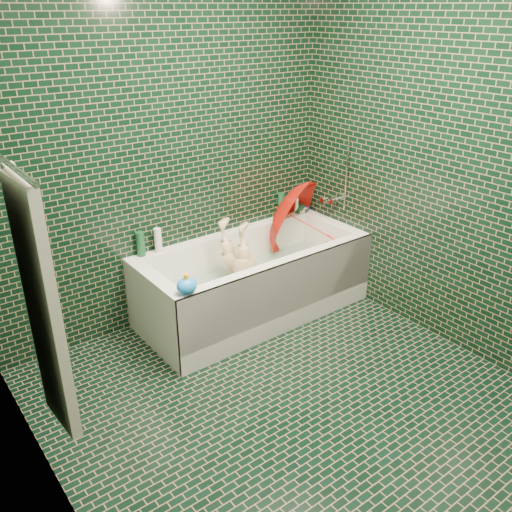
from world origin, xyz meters
TOP-DOWN VIEW (x-y plane):
  - floor at (0.00, 0.00)m, footprint 2.80×2.80m
  - wall_back at (0.00, 1.40)m, footprint 2.80×0.00m
  - wall_left at (-1.30, 0.00)m, footprint 0.00×2.80m
  - wall_right at (1.30, 0.00)m, footprint 0.00×2.80m
  - bathtub at (0.45, 1.01)m, footprint 1.70×0.75m
  - bath_mat at (0.45, 1.02)m, footprint 1.35×0.47m
  - water at (0.45, 1.02)m, footprint 1.48×0.53m
  - towel_rail at (-1.25, 0.25)m, footprint 0.02×0.58m
  - towel at (-1.24, 0.24)m, footprint 0.08×0.44m
  - faucet at (1.26, 1.02)m, footprint 0.18×0.19m
  - child at (0.37, 1.06)m, footprint 1.00×0.58m
  - umbrella at (1.04, 1.11)m, footprint 0.96×0.98m
  - soap_bottle_a at (1.22, 1.31)m, footprint 0.14×0.14m
  - soap_bottle_b at (1.23, 1.32)m, footprint 0.09×0.09m
  - soap_bottle_c at (1.18, 1.31)m, footprint 0.17×0.17m
  - bottle_right_tall at (0.98, 1.35)m, footprint 0.07×0.07m
  - bottle_right_pump at (1.16, 1.37)m, footprint 0.06×0.06m
  - bottle_left_tall at (-0.27, 1.37)m, footprint 0.07×0.07m
  - bottle_left_short at (-0.14, 1.35)m, footprint 0.06×0.06m
  - rubber_duck at (1.00, 1.36)m, footprint 0.11×0.09m
  - bath_toy at (-0.30, 0.70)m, footprint 0.13×0.11m

SIDE VIEW (x-z plane):
  - floor at x=0.00m, z-range 0.00..0.00m
  - bath_mat at x=0.45m, z-range 0.15..0.16m
  - bathtub at x=0.45m, z-range -0.06..0.49m
  - water at x=0.45m, z-range 0.30..0.30m
  - child at x=0.37m, z-range 0.11..0.51m
  - soap_bottle_a at x=1.22m, z-range 0.41..0.69m
  - soap_bottle_b at x=1.23m, z-range 0.46..0.64m
  - soap_bottle_c at x=1.18m, z-range 0.46..0.64m
  - umbrella at x=1.04m, z-range 0.08..1.03m
  - rubber_duck at x=1.00m, z-range 0.55..0.64m
  - bath_toy at x=-0.30m, z-range 0.54..0.67m
  - bottle_left_tall at x=-0.27m, z-range 0.55..0.73m
  - bottle_left_short at x=-0.14m, z-range 0.55..0.73m
  - bottle_right_pump at x=1.16m, z-range 0.55..0.75m
  - bottle_right_tall at x=0.98m, z-range 0.55..0.76m
  - faucet at x=1.26m, z-range 0.50..1.05m
  - towel at x=-1.24m, z-range 0.47..1.59m
  - wall_back at x=0.00m, z-range -0.15..2.65m
  - wall_left at x=-1.30m, z-range -0.15..2.65m
  - wall_right at x=1.30m, z-range -0.15..2.65m
  - towel_rail at x=-1.25m, z-range 1.59..1.61m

